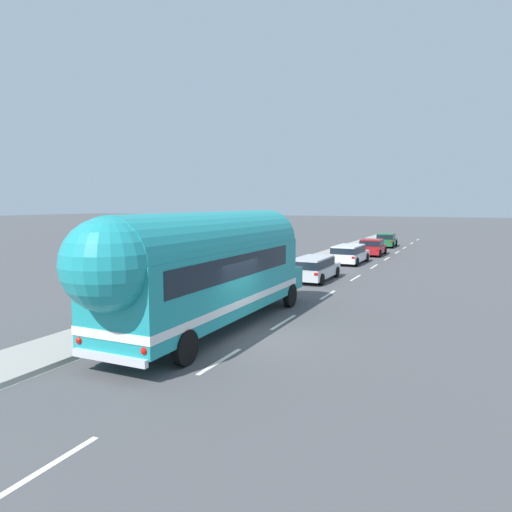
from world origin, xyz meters
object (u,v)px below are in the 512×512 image
at_px(car_third, 372,247).
at_px(car_lead, 314,267).
at_px(painted_bus, 206,266).
at_px(car_second, 349,253).
at_px(car_fourth, 386,240).

bearing_deg(car_third, car_lead, -91.21).
relative_size(painted_bus, car_second, 2.69).
bearing_deg(car_fourth, painted_bus, -89.98).
height_order(painted_bus, car_lead, painted_bus).
distance_m(car_lead, car_fourth, 23.43).
bearing_deg(car_lead, car_second, 90.30).
bearing_deg(car_fourth, car_second, -90.45).
distance_m(car_lead, car_third, 14.97).
bearing_deg(painted_bus, car_third, 89.51).
bearing_deg(car_fourth, car_third, -88.36).
bearing_deg(painted_bus, car_second, 90.35).
height_order(car_second, car_third, same).
distance_m(painted_bus, car_third, 27.08).
bearing_deg(car_third, painted_bus, -90.49).
relative_size(car_lead, car_fourth, 1.05).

